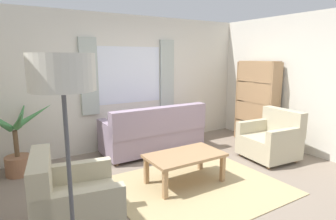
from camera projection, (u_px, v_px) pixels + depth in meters
ground_plane at (197, 187)px, 3.92m from camera, size 6.24×6.24×0.00m
wall_back at (129, 82)px, 5.56m from camera, size 5.32×0.12×2.60m
wall_right at (315, 85)px, 5.05m from camera, size 0.12×4.40×2.60m
window_with_curtains at (131, 75)px, 5.46m from camera, size 1.98×0.07×1.40m
area_rug at (197, 186)px, 3.92m from camera, size 2.28×1.95×0.01m
couch at (154, 134)px, 5.27m from camera, size 1.90×0.82×0.92m
armchair_left at (72, 203)px, 2.81m from camera, size 0.95×0.97×0.88m
armchair_right at (271, 139)px, 4.95m from camera, size 0.89×0.91×0.88m
coffee_table at (185, 158)px, 3.98m from camera, size 1.10×0.64×0.44m
potted_plant at (16, 146)px, 4.25m from camera, size 1.14×1.11×1.19m
bookshelf at (256, 107)px, 5.86m from camera, size 0.30×0.94×1.72m
standing_lamp at (63, 90)px, 1.79m from camera, size 0.42×0.42×1.83m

